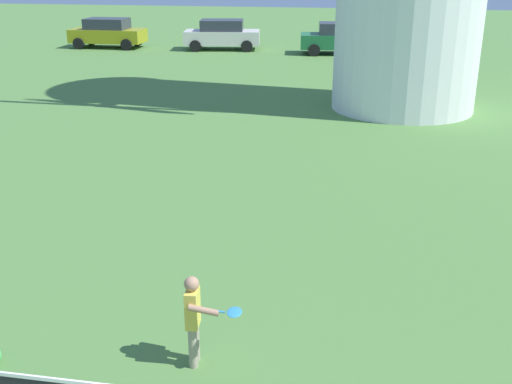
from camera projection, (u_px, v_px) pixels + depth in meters
name	position (u px, v px, depth m)	size (l,w,h in m)	color
player_far	(195.00, 316.00, 7.45)	(0.72, 0.45, 1.20)	#9E937F
parked_car_mustard	(108.00, 33.00, 33.75)	(3.98, 1.92, 1.56)	#999919
parked_car_cream	(222.00, 34.00, 33.03)	(4.17, 2.34, 1.56)	silver
parked_car_green	(342.00, 38.00, 31.55)	(4.39, 2.23, 1.56)	#1E6638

